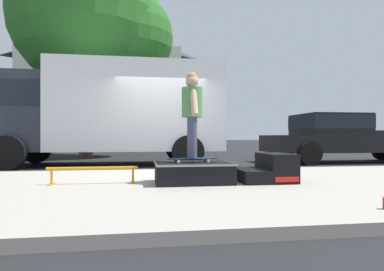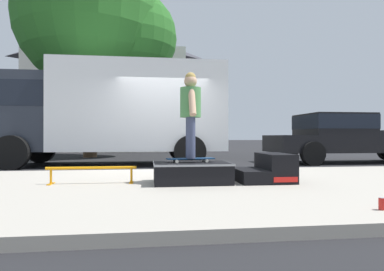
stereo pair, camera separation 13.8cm
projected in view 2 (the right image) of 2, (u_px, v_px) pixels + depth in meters
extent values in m
plane|color=black|center=(166.00, 172.00, 8.10)|extent=(140.00, 140.00, 0.00)
cube|color=#A8A093|center=(175.00, 189.00, 5.12)|extent=(50.00, 5.00, 0.12)
cube|color=black|center=(192.00, 173.00, 5.34)|extent=(1.21, 0.84, 0.33)
cube|color=gray|center=(192.00, 163.00, 5.34)|extent=(1.23, 0.86, 0.03)
cube|color=black|center=(250.00, 175.00, 5.46)|extent=(0.44, 0.87, 0.21)
cube|color=black|center=(275.00, 167.00, 5.52)|extent=(0.44, 0.87, 0.46)
cube|color=red|center=(286.00, 180.00, 5.08)|extent=(0.39, 0.01, 0.08)
cylinder|color=orange|center=(92.00, 168.00, 5.26)|extent=(1.41, 0.04, 0.04)
cylinder|color=orange|center=(51.00, 176.00, 5.18)|extent=(0.04, 0.04, 0.25)
cube|color=orange|center=(51.00, 184.00, 5.18)|extent=(0.06, 0.28, 0.01)
cylinder|color=orange|center=(131.00, 175.00, 5.34)|extent=(0.04, 0.04, 0.25)
cube|color=orange|center=(131.00, 182.00, 5.34)|extent=(0.06, 0.28, 0.01)
cube|color=navy|center=(190.00, 159.00, 5.37)|extent=(0.80, 0.31, 0.02)
cylinder|color=silver|center=(203.00, 160.00, 5.53)|extent=(0.06, 0.04, 0.05)
cylinder|color=silver|center=(207.00, 161.00, 5.35)|extent=(0.06, 0.04, 0.05)
cylinder|color=silver|center=(174.00, 161.00, 5.40)|extent=(0.06, 0.04, 0.05)
cylinder|color=silver|center=(177.00, 161.00, 5.22)|extent=(0.06, 0.04, 0.05)
cylinder|color=#3F4766|center=(190.00, 138.00, 5.46)|extent=(0.14, 0.14, 0.67)
cylinder|color=#3F4766|center=(191.00, 138.00, 5.29)|extent=(0.14, 0.14, 0.67)
cylinder|color=#4C8C4C|center=(191.00, 103.00, 5.38)|extent=(0.34, 0.34, 0.48)
cylinder|color=tan|center=(189.00, 105.00, 5.59)|extent=(0.11, 0.29, 0.46)
cylinder|color=tan|center=(192.00, 102.00, 5.17)|extent=(0.11, 0.29, 0.46)
sphere|color=tan|center=(191.00, 81.00, 5.38)|extent=(0.21, 0.21, 0.21)
sphere|color=tan|center=(191.00, 78.00, 5.38)|extent=(0.17, 0.17, 0.17)
cylinder|color=red|center=(382.00, 204.00, 3.37)|extent=(0.07, 0.07, 0.12)
cylinder|color=silver|center=(382.00, 198.00, 3.37)|extent=(0.06, 0.06, 0.00)
cube|color=silver|center=(140.00, 108.00, 10.20)|extent=(5.00, 2.35, 2.60)
cube|color=#282D38|center=(22.00, 113.00, 9.75)|extent=(1.90, 2.16, 2.20)
cube|color=black|center=(22.00, 97.00, 9.76)|extent=(1.92, 2.19, 0.70)
cylinder|color=black|center=(11.00, 153.00, 8.61)|extent=(0.90, 0.28, 0.90)
cylinder|color=black|center=(41.00, 149.00, 10.94)|extent=(0.90, 0.28, 0.90)
cylinder|color=black|center=(190.00, 151.00, 9.21)|extent=(0.90, 0.28, 0.90)
cylinder|color=black|center=(182.00, 148.00, 11.54)|extent=(0.90, 0.28, 0.90)
cube|color=black|center=(288.00, 144.00, 10.70)|extent=(1.10, 1.85, 0.55)
cube|color=black|center=(333.00, 133.00, 10.90)|extent=(2.00, 1.85, 1.25)
cube|color=black|center=(333.00, 122.00, 10.90)|extent=(2.02, 1.87, 0.45)
cylinder|color=black|center=(313.00, 154.00, 9.82)|extent=(0.72, 0.24, 0.72)
cylinder|color=black|center=(287.00, 151.00, 11.66)|extent=(0.72, 0.24, 0.72)
cylinder|color=brown|center=(90.00, 111.00, 13.79)|extent=(0.56, 0.56, 3.86)
sphere|color=#286623|center=(90.00, 18.00, 13.80)|extent=(6.05, 6.05, 6.05)
sphere|color=#286623|center=(131.00, 38.00, 14.01)|extent=(3.93, 3.93, 3.93)
cube|color=silver|center=(112.00, 104.00, 21.94)|extent=(9.00, 7.50, 6.00)
cube|color=#B2ADA3|center=(104.00, 127.00, 17.97)|extent=(9.00, 0.50, 2.80)
pyramid|color=#38383F|center=(112.00, 41.00, 21.95)|extent=(9.54, 7.95, 2.40)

